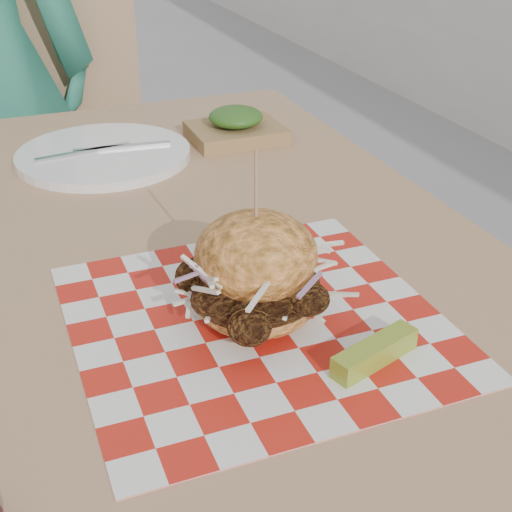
% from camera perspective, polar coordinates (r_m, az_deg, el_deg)
% --- Properties ---
extents(patio_table, '(0.80, 1.20, 0.75)m').
position_cam_1_polar(patio_table, '(0.89, -7.52, -4.25)').
color(patio_table, tan).
rests_on(patio_table, ground).
extents(patio_chair, '(0.48, 0.49, 0.95)m').
position_cam_1_polar(patio_chair, '(1.77, -14.56, 8.05)').
color(patio_chair, tan).
rests_on(patio_chair, ground).
extents(paper_liner, '(0.36, 0.36, 0.00)m').
position_cam_1_polar(paper_liner, '(0.72, -0.00, -5.15)').
color(paper_liner, red).
rests_on(paper_liner, patio_table).
extents(sandwich, '(0.16, 0.16, 0.18)m').
position_cam_1_polar(sandwich, '(0.69, -0.00, -1.65)').
color(sandwich, '#EC8F42').
rests_on(sandwich, paper_liner).
extents(pickle_spear, '(0.10, 0.05, 0.02)m').
position_cam_1_polar(pickle_spear, '(0.67, 9.48, -7.64)').
color(pickle_spear, olive).
rests_on(pickle_spear, paper_liner).
extents(place_setting, '(0.27, 0.27, 0.02)m').
position_cam_1_polar(place_setting, '(1.15, -12.09, 7.93)').
color(place_setting, white).
rests_on(place_setting, patio_table).
extents(kraft_tray, '(0.15, 0.12, 0.06)m').
position_cam_1_polar(kraft_tray, '(1.20, -1.62, 10.28)').
color(kraft_tray, olive).
rests_on(kraft_tray, patio_table).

